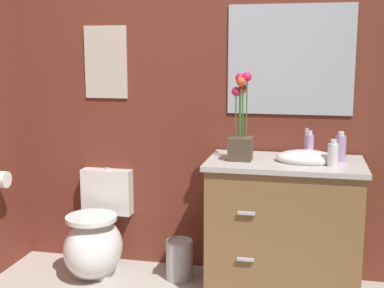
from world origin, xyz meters
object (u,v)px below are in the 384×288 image
vanity_cabinet (284,226)px  trash_bin (180,259)px  lotion_bottle (309,146)px  toilet_paper_roll (0,179)px  hand_wash_bottle (341,148)px  toilet (96,239)px  wall_poster (106,62)px  soap_bottle (333,154)px  flower_vase (241,132)px  wall_mirror (290,60)px

vanity_cabinet → trash_bin: bearing=174.8°
vanity_cabinet → lotion_bottle: size_ratio=6.08×
toilet_paper_roll → hand_wash_bottle: bearing=5.8°
toilet → wall_poster: wall_poster is taller
soap_bottle → toilet_paper_roll: 2.11m
lotion_bottle → toilet_paper_roll: bearing=-171.7°
wall_poster → lotion_bottle: bearing=-7.3°
flower_vase → soap_bottle: bearing=-7.2°
wall_poster → wall_mirror: 1.25m
lotion_bottle → toilet: bearing=-176.3°
toilet_paper_roll → wall_mirror: bearing=14.2°
toilet → soap_bottle: soap_bottle is taller
lotion_bottle → trash_bin: lotion_bottle is taller
vanity_cabinet → trash_bin: vanity_cabinet is taller
toilet → hand_wash_bottle: 1.72m
toilet → soap_bottle: size_ratio=4.42×
lotion_bottle → wall_poster: wall_poster is taller
wall_mirror → toilet: bearing=-168.0°
soap_bottle → wall_mirror: 0.71m
flower_vase → soap_bottle: size_ratio=3.40×
flower_vase → wall_poster: 1.11m
toilet → hand_wash_bottle: (1.57, 0.02, 0.69)m
hand_wash_bottle → wall_poster: 1.67m
wall_poster → wall_mirror: bearing=0.0°
soap_bottle → lotion_bottle: 0.25m
flower_vase → wall_mirror: size_ratio=0.66×
flower_vase → toilet_paper_roll: size_ratio=4.83×
toilet → toilet_paper_roll: size_ratio=6.27×
vanity_cabinet → wall_mirror: (-0.00, 0.29, 1.01)m
vanity_cabinet → soap_bottle: 0.56m
lotion_bottle → trash_bin: (-0.82, -0.05, -0.79)m
trash_bin → wall_poster: wall_poster is taller
vanity_cabinet → hand_wash_bottle: size_ratio=5.71×
toilet → wall_mirror: 1.76m
vanity_cabinet → flower_vase: flower_vase is taller
soap_bottle → wall_poster: bearing=165.5°
toilet_paper_roll → lotion_bottle: bearing=8.3°
toilet → wall_mirror: wall_mirror is taller
trash_bin → toilet_paper_roll: bearing=-168.6°
soap_bottle → toilet_paper_roll: size_ratio=1.42×
wall_poster → toilet_paper_roll: bearing=-141.0°
trash_bin → toilet_paper_roll: size_ratio=2.47×
wall_poster → toilet_paper_roll: size_ratio=4.50×
lotion_bottle → trash_bin: size_ratio=0.62×
vanity_cabinet → lotion_bottle: (0.14, 0.12, 0.49)m
toilet → toilet_paper_roll: 0.75m
trash_bin → flower_vase: bearing=-13.0°
wall_mirror → toilet_paper_roll: 2.04m
trash_bin → wall_mirror: wall_mirror is taller
soap_bottle → lotion_bottle: bearing=121.4°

